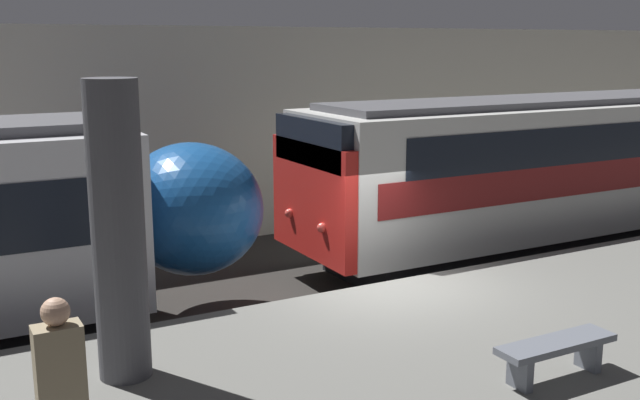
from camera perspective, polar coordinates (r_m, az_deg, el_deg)
The scene contains 6 objects.
ground_plane at distance 12.32m, azimuth 4.89°, elevation -10.57°, with size 120.00×120.00×0.00m, color #282623.
platform at distance 10.30m, azimuth 12.80°, elevation -12.50°, with size 40.00×5.01×0.99m.
station_rear_barrier at distance 17.88m, azimuth -7.64°, elevation 4.85°, with size 50.00×0.15×5.07m.
support_pillar_near at distance 8.48m, azimuth -15.12°, elevation -2.41°, with size 0.59×0.59×3.35m.
person_waiting at distance 6.57m, azimuth -19.09°, elevation -13.83°, with size 0.38×0.24×1.75m.
platform_bench at distance 8.94m, azimuth 17.54°, elevation -10.84°, with size 1.50×0.40×0.45m.
Camera 1 is at (-6.32, -9.47, 4.70)m, focal length 42.00 mm.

